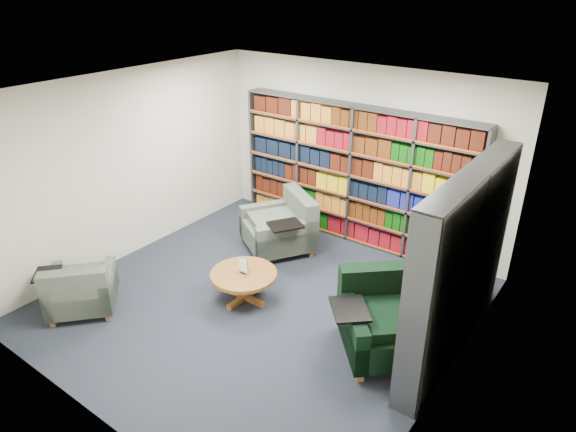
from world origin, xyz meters
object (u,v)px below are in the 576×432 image
Objects in this scene: chair_green_right at (386,320)px; chair_teal_left at (284,228)px; chair_teal_front at (80,292)px; coffee_table at (244,278)px.

chair_teal_left is at bearing 153.02° from chair_green_right.
chair_teal_left is at bearing 69.50° from chair_teal_front.
chair_teal_left is 1.53× the size of coffee_table.
chair_teal_left reaches higher than coffee_table.
chair_green_right reaches higher than coffee_table.
chair_teal_left reaches higher than chair_teal_front.
chair_teal_left is 2.68m from chair_green_right.
coffee_table is at bearing 43.67° from chair_teal_front.
chair_teal_left is 1.18× the size of chair_teal_front.
coffee_table is (1.52, 1.45, 0.03)m from chair_teal_front.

